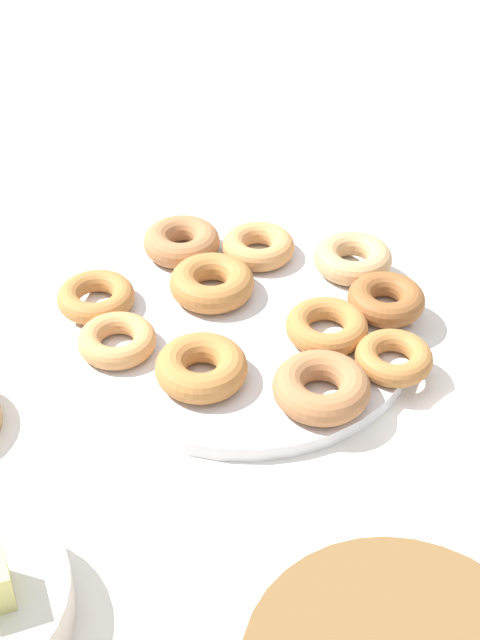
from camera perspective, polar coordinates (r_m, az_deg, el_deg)
name	(u,v)px	position (r m, az deg, el deg)	size (l,w,h in m)	color
ground_plane	(244,336)	(0.93, 0.25, -1.03)	(2.40, 2.40, 0.00)	white
donut_plate	(244,330)	(0.93, 0.25, -0.66)	(0.34, 0.34, 0.02)	silver
donut_0	(212,283)	(0.96, -1.77, 2.34)	(0.09, 0.09, 0.03)	#BC7A3D
donut_1	(117,340)	(0.90, -7.69, -1.27)	(0.08, 0.08, 0.02)	tan
donut_2	(353,258)	(1.00, 7.08, 3.84)	(0.09, 0.09, 0.03)	tan
donut_3	(201,368)	(0.85, -2.43, -2.98)	(0.09, 0.09, 0.03)	#BC7A3D
donut_4	(258,246)	(1.01, 1.14, 4.63)	(0.08, 0.08, 0.03)	tan
donut_5	(327,326)	(0.91, 5.44, -0.41)	(0.08, 0.08, 0.02)	#BC7A3D
donut_6	(321,387)	(0.84, 5.11, -4.21)	(0.09, 0.09, 0.03)	#B27547
donut_7	(386,299)	(0.95, 9.12, 1.28)	(0.08, 0.08, 0.03)	#995B2D
donut_8	(182,242)	(1.02, -3.67, 4.91)	(0.09, 0.09, 0.03)	#B27547
donut_9	(96,297)	(0.95, -8.99, 1.43)	(0.08, 0.08, 0.02)	#BC7A3D
donut_10	(394,358)	(0.88, 9.59, -2.33)	(0.07, 0.07, 0.02)	#BC7A3D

